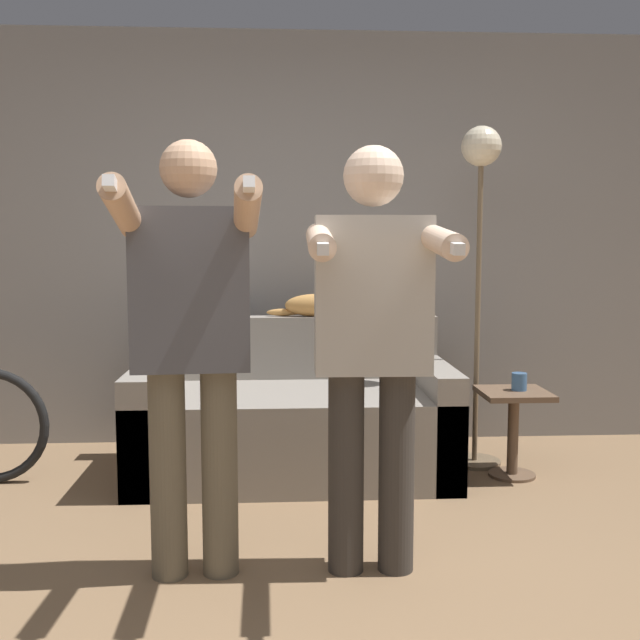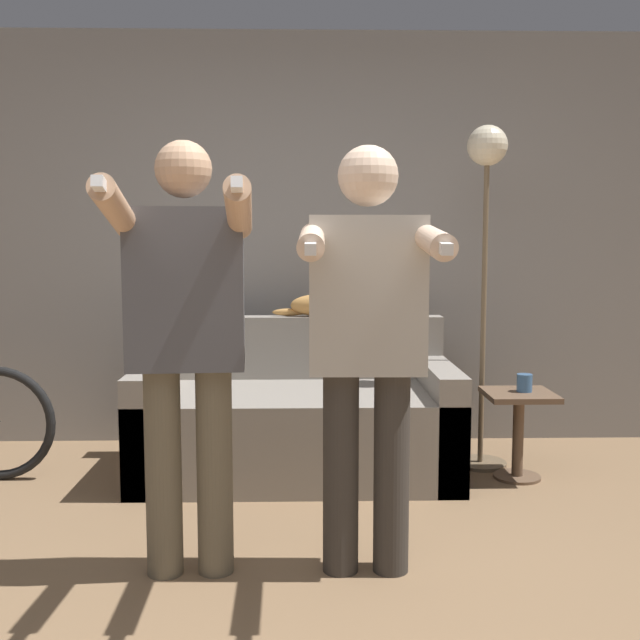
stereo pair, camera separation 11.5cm
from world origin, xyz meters
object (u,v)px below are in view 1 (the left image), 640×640
at_px(cat, 320,304).
at_px(cup, 519,382).
at_px(couch, 293,422).
at_px(person_right, 373,330).
at_px(side_table, 513,417).
at_px(floor_lamp, 480,206).
at_px(person_left, 191,328).

relative_size(cat, cup, 5.27).
distance_m(cat, cup, 1.24).
distance_m(couch, cat, 0.74).
distance_m(person_right, cup, 1.57).
xyz_separation_m(couch, side_table, (1.21, -0.14, 0.05)).
relative_size(cat, floor_lamp, 0.26).
bearing_deg(person_left, couch, 68.84).
distance_m(person_left, cat, 1.74).
distance_m(cat, side_table, 1.29).
bearing_deg(person_left, floor_lamp, 39.86).
xyz_separation_m(person_left, floor_lamp, (1.47, 1.40, 0.52)).
xyz_separation_m(person_right, floor_lamp, (0.78, 1.40, 0.54)).
relative_size(couch, person_left, 1.04).
bearing_deg(cup, couch, 174.02).
relative_size(floor_lamp, cup, 20.12).
bearing_deg(cup, side_table, -161.30).
bearing_deg(couch, side_table, -6.60).
height_order(couch, person_left, person_left).
height_order(floor_lamp, cup, floor_lamp).
bearing_deg(side_table, cat, 154.82).
bearing_deg(person_left, cat, 66.95).
height_order(couch, cup, couch).
bearing_deg(floor_lamp, cup, -53.72).
bearing_deg(cup, person_right, -129.50).
distance_m(side_table, cup, 0.20).
bearing_deg(couch, person_right, -77.71).
relative_size(person_left, person_right, 1.01).
bearing_deg(person_left, cup, 31.48).
bearing_deg(side_table, person_right, -128.85).
bearing_deg(cat, person_left, -109.29).
bearing_deg(side_table, floor_lamp, 120.27).
bearing_deg(person_left, side_table, 31.74).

